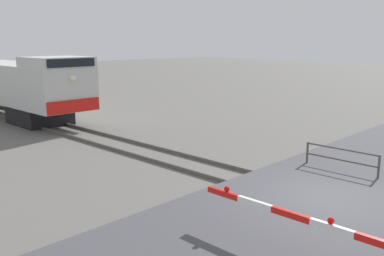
# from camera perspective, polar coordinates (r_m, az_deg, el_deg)

# --- Properties ---
(ground_plane) EXTENTS (160.00, 160.00, 0.00)m
(ground_plane) POSITION_cam_1_polar(r_m,az_deg,el_deg) (13.10, 17.41, -9.54)
(ground_plane) COLOR #605E59
(rail_track_left) EXTENTS (0.08, 80.00, 0.15)m
(rail_track_left) POSITION_cam_1_polar(r_m,az_deg,el_deg) (12.47, 15.91, -10.17)
(rail_track_left) COLOR #59544C
(rail_track_left) RESTS_ON ground_plane
(rail_track_right) EXTENTS (0.08, 80.00, 0.15)m
(rail_track_right) POSITION_cam_1_polar(r_m,az_deg,el_deg) (13.68, 18.80, -8.38)
(rail_track_right) COLOR #59544C
(rail_track_right) RESTS_ON ground_plane
(road_surface) EXTENTS (36.00, 6.07, 0.17)m
(road_surface) POSITION_cam_1_polar(r_m,az_deg,el_deg) (13.07, 17.43, -9.20)
(road_surface) COLOR #47474C
(road_surface) RESTS_ON ground_plane
(locomotive) EXTENTS (3.05, 16.69, 3.80)m
(locomotive) POSITION_cam_1_polar(r_m,az_deg,el_deg) (29.24, -23.66, 5.52)
(locomotive) COLOR black
(locomotive) RESTS_ON ground_plane
(crossing_gate) EXTENTS (0.36, 5.37, 1.20)m
(crossing_gate) POSITION_cam_1_polar(r_m,az_deg,el_deg) (8.84, 23.74, -15.35)
(crossing_gate) COLOR silver
(crossing_gate) RESTS_ON ground_plane
(guard_railing) EXTENTS (0.08, 2.68, 0.95)m
(guard_railing) POSITION_cam_1_polar(r_m,az_deg,el_deg) (15.76, 19.32, -3.71)
(guard_railing) COLOR #4C4742
(guard_railing) RESTS_ON ground_plane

